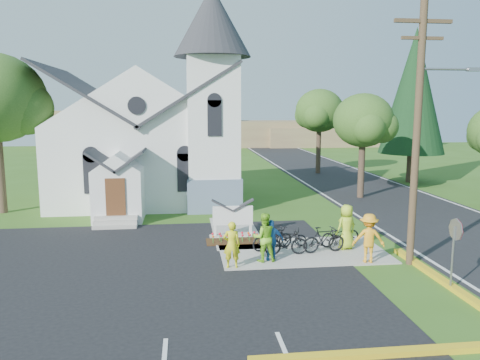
{
  "coord_description": "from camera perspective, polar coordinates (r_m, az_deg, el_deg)",
  "views": [
    {
      "loc": [
        -3.42,
        -18.25,
        6.08
      ],
      "look_at": [
        -0.64,
        5.0,
        2.46
      ],
      "focal_mm": 35.0,
      "sensor_mm": 36.0,
      "label": 1
    }
  ],
  "objects": [
    {
      "name": "cyclist_3",
      "position": [
        19.16,
        15.41,
        -6.84
      ],
      "size": [
        1.39,
        1.0,
        1.94
      ],
      "primitive_type": "imported",
      "rotation": [
        0.0,
        0.0,
        2.9
      ],
      "color": "orange",
      "rests_on": "sidewalk"
    },
    {
      "name": "utility_pole",
      "position": [
        18.93,
        20.97,
        6.17
      ],
      "size": [
        3.45,
        0.28,
        10.0
      ],
      "color": "#402E20",
      "rests_on": "ground"
    },
    {
      "name": "bike_1",
      "position": [
        19.53,
        5.63,
        -7.54
      ],
      "size": [
        1.84,
        0.52,
        1.1
      ],
      "primitive_type": "imported",
      "rotation": [
        0.0,
        0.0,
        1.57
      ],
      "color": "black",
      "rests_on": "sidewalk"
    },
    {
      "name": "cyclist_0",
      "position": [
        17.89,
        -1.02,
        -7.87
      ],
      "size": [
        0.69,
        0.48,
        1.8
      ],
      "primitive_type": "imported",
      "rotation": [
        0.0,
        0.0,
        3.06
      ],
      "color": "yellow",
      "rests_on": "sidewalk"
    },
    {
      "name": "bike_4",
      "position": [
        21.16,
        12.09,
        -6.51
      ],
      "size": [
        2.07,
        1.18,
        1.03
      ],
      "primitive_type": "imported",
      "rotation": [
        0.0,
        0.0,
        1.84
      ],
      "color": "black",
      "rests_on": "sidewalk"
    },
    {
      "name": "distant_hills",
      "position": [
        74.99,
        -1.64,
        5.81
      ],
      "size": [
        61.0,
        10.0,
        5.6
      ],
      "color": "#7E6346",
      "rests_on": "ground"
    },
    {
      "name": "stop_sign",
      "position": [
        17.15,
        24.71,
        -6.54
      ],
      "size": [
        0.11,
        0.76,
        2.48
      ],
      "color": "gray",
      "rests_on": "ground"
    },
    {
      "name": "ground",
      "position": [
        19.54,
        3.66,
        -9.35
      ],
      "size": [
        120.0,
        120.0,
        0.0
      ],
      "primitive_type": "plane",
      "color": "#375E1A",
      "rests_on": "ground"
    },
    {
      "name": "cyclist_4",
      "position": [
        20.67,
        12.85,
        -5.58
      ],
      "size": [
        1.1,
        0.9,
        1.95
      ],
      "primitive_type": "imported",
      "rotation": [
        0.0,
        0.0,
        3.48
      ],
      "color": "#B1D327",
      "rests_on": "sidewalk"
    },
    {
      "name": "cyclist_1",
      "position": [
        18.6,
        2.93,
        -6.98
      ],
      "size": [
        0.98,
        0.78,
        1.95
      ],
      "primitive_type": "imported",
      "rotation": [
        0.0,
        0.0,
        3.18
      ],
      "color": "#78C324",
      "rests_on": "sidewalk"
    },
    {
      "name": "cyclist_2",
      "position": [
        18.75,
        3.86,
        -7.33
      ],
      "size": [
        0.98,
        0.43,
        1.65
      ],
      "primitive_type": "imported",
      "rotation": [
        0.0,
        0.0,
        3.17
      ],
      "color": "#215DA5",
      "rests_on": "sidewalk"
    },
    {
      "name": "church",
      "position": [
        30.81,
        -10.73,
        7.1
      ],
      "size": [
        12.35,
        12.0,
        13.0
      ],
      "color": "white",
      "rests_on": "ground"
    },
    {
      "name": "sidewalk",
      "position": [
        20.31,
        7.61,
        -8.63
      ],
      "size": [
        7.0,
        4.0,
        0.05
      ],
      "primitive_type": "cube",
      "color": "gray",
      "rests_on": "ground"
    },
    {
      "name": "tree_road_mid",
      "position": [
        44.04,
        9.66,
        8.29
      ],
      "size": [
        4.4,
        4.4,
        7.8
      ],
      "color": "#35261C",
      "rests_on": "ground"
    },
    {
      "name": "bike_2",
      "position": [
        20.85,
        5.99,
        -6.91
      ],
      "size": [
        1.6,
        0.8,
        0.81
      ],
      "primitive_type": "imported",
      "rotation": [
        0.0,
        0.0,
        1.39
      ],
      "color": "black",
      "rests_on": "sidewalk"
    },
    {
      "name": "bike_3",
      "position": [
        20.07,
        10.17,
        -7.16
      ],
      "size": [
        1.92,
        0.77,
        1.12
      ],
      "primitive_type": "imported",
      "rotation": [
        0.0,
        0.0,
        1.71
      ],
      "color": "black",
      "rests_on": "sidewalk"
    },
    {
      "name": "flower_bed",
      "position": [
        21.53,
        -0.63,
        -7.5
      ],
      "size": [
        2.6,
        1.1,
        0.07
      ],
      "primitive_type": "cube",
      "color": "#39240F",
      "rests_on": "ground"
    },
    {
      "name": "conifer",
      "position": [
        40.68,
        20.44,
        10.1
      ],
      "size": [
        5.2,
        5.2,
        12.4
      ],
      "color": "#35261C",
      "rests_on": "ground"
    },
    {
      "name": "church_sign",
      "position": [
        22.15,
        -0.89,
        -4.39
      ],
      "size": [
        2.2,
        0.4,
        1.7
      ],
      "color": "gray",
      "rests_on": "ground"
    },
    {
      "name": "bike_0",
      "position": [
        20.23,
        3.96,
        -7.06
      ],
      "size": [
        2.04,
        1.29,
        1.01
      ],
      "primitive_type": "imported",
      "rotation": [
        0.0,
        0.0,
        1.92
      ],
      "color": "black",
      "rests_on": "sidewalk"
    },
    {
      "name": "parking_lot",
      "position": [
        17.71,
        -18.43,
        -11.72
      ],
      "size": [
        20.0,
        16.0,
        0.02
      ],
      "primitive_type": "cube",
      "color": "black",
      "rests_on": "ground"
    },
    {
      "name": "road",
      "position": [
        36.37,
        14.94,
        -1.11
      ],
      "size": [
        8.0,
        90.0,
        0.02
      ],
      "primitive_type": "cube",
      "color": "black",
      "rests_on": "ground"
    },
    {
      "name": "tree_road_near",
      "position": [
        32.52,
        14.79,
        6.97
      ],
      "size": [
        4.0,
        4.0,
        7.05
      ],
      "color": "#35261C",
      "rests_on": "ground"
    }
  ]
}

